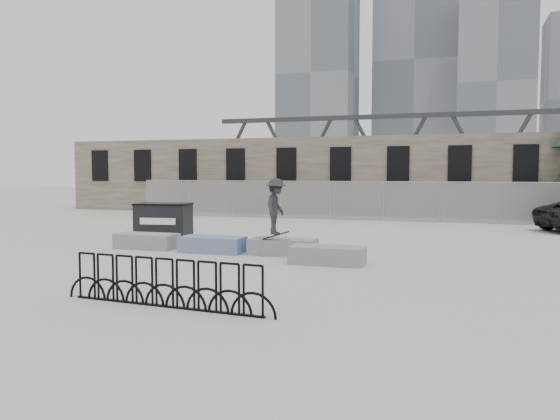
{
  "coord_description": "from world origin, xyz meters",
  "views": [
    {
      "loc": [
        6.28,
        -15.45,
        2.49
      ],
      "look_at": [
        1.02,
        0.75,
        1.3
      ],
      "focal_mm": 35.0,
      "sensor_mm": 36.0,
      "label": 1
    }
  ],
  "objects_px": {
    "planter_center_right": "(283,246)",
    "bike_rack": "(165,284)",
    "skateboarder": "(276,207)",
    "planter_far_left": "(147,240)",
    "planter_offset": "(327,254)",
    "planter_center_left": "(213,244)",
    "dumpster": "(164,220)"
  },
  "relations": [
    {
      "from": "planter_far_left",
      "to": "planter_center_right",
      "type": "bearing_deg",
      "value": 0.7
    },
    {
      "from": "planter_center_left",
      "to": "planter_center_right",
      "type": "height_order",
      "value": "same"
    },
    {
      "from": "skateboarder",
      "to": "planter_far_left",
      "type": "bearing_deg",
      "value": 86.58
    },
    {
      "from": "planter_center_right",
      "to": "bike_rack",
      "type": "height_order",
      "value": "bike_rack"
    },
    {
      "from": "planter_offset",
      "to": "bike_rack",
      "type": "relative_size",
      "value": 0.45
    },
    {
      "from": "bike_rack",
      "to": "planter_far_left",
      "type": "bearing_deg",
      "value": 123.99
    },
    {
      "from": "skateboarder",
      "to": "planter_offset",
      "type": "bearing_deg",
      "value": -117.31
    },
    {
      "from": "planter_far_left",
      "to": "planter_offset",
      "type": "relative_size",
      "value": 1.0
    },
    {
      "from": "planter_offset",
      "to": "dumpster",
      "type": "relative_size",
      "value": 0.92
    },
    {
      "from": "bike_rack",
      "to": "skateboarder",
      "type": "xyz_separation_m",
      "value": [
        0.02,
        6.44,
        1.03
      ]
    },
    {
      "from": "bike_rack",
      "to": "dumpster",
      "type": "bearing_deg",
      "value": 120.1
    },
    {
      "from": "dumpster",
      "to": "planter_center_right",
      "type": "bearing_deg",
      "value": -34.55
    },
    {
      "from": "planter_center_left",
      "to": "skateboarder",
      "type": "relative_size",
      "value": 1.11
    },
    {
      "from": "planter_offset",
      "to": "planter_far_left",
      "type": "bearing_deg",
      "value": 169.77
    },
    {
      "from": "planter_center_left",
      "to": "skateboarder",
      "type": "bearing_deg",
      "value": -3.07
    },
    {
      "from": "bike_rack",
      "to": "planter_offset",
      "type": "bearing_deg",
      "value": 72.12
    },
    {
      "from": "planter_far_left",
      "to": "dumpster",
      "type": "xyz_separation_m",
      "value": [
        -0.95,
        2.73,
        0.4
      ]
    },
    {
      "from": "planter_center_right",
      "to": "dumpster",
      "type": "xyz_separation_m",
      "value": [
        -5.59,
        2.67,
        0.4
      ]
    },
    {
      "from": "planter_far_left",
      "to": "planter_offset",
      "type": "height_order",
      "value": "same"
    },
    {
      "from": "planter_center_right",
      "to": "skateboarder",
      "type": "distance_m",
      "value": 1.25
    },
    {
      "from": "planter_far_left",
      "to": "planter_center_right",
      "type": "distance_m",
      "value": 4.64
    },
    {
      "from": "planter_offset",
      "to": "skateboarder",
      "type": "distance_m",
      "value": 2.32
    },
    {
      "from": "planter_center_left",
      "to": "planter_center_right",
      "type": "distance_m",
      "value": 2.23
    },
    {
      "from": "bike_rack",
      "to": "skateboarder",
      "type": "distance_m",
      "value": 6.52
    },
    {
      "from": "planter_center_right",
      "to": "bike_rack",
      "type": "bearing_deg",
      "value": -91.2
    },
    {
      "from": "planter_center_left",
      "to": "planter_offset",
      "type": "height_order",
      "value": "same"
    },
    {
      "from": "planter_far_left",
      "to": "planter_center_left",
      "type": "height_order",
      "value": "same"
    },
    {
      "from": "planter_far_left",
      "to": "bike_rack",
      "type": "bearing_deg",
      "value": -56.01
    },
    {
      "from": "bike_rack",
      "to": "planter_center_right",
      "type": "bearing_deg",
      "value": 88.8
    },
    {
      "from": "planter_far_left",
      "to": "dumpster",
      "type": "height_order",
      "value": "dumpster"
    },
    {
      "from": "planter_center_right",
      "to": "dumpster",
      "type": "bearing_deg",
      "value": 154.48
    },
    {
      "from": "planter_center_left",
      "to": "bike_rack",
      "type": "xyz_separation_m",
      "value": [
        2.09,
        -6.55,
        0.17
      ]
    }
  ]
}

